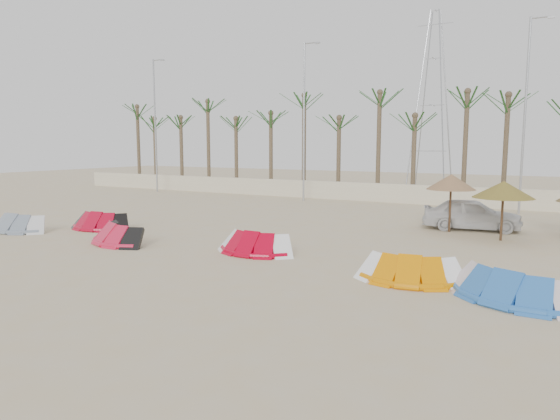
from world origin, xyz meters
The scene contains 16 objects.
ground centered at (0.00, 0.00, 0.00)m, with size 120.00×120.00×0.00m, color #C0B194.
boundary_wall centered at (0.00, 22.00, 0.65)m, with size 60.00×0.30×1.30m, color beige.
palm_line centered at (0.67, 23.50, 6.44)m, with size 52.00×4.00×7.70m.
lamp_a centered at (-19.96, 20.00, 5.77)m, with size 1.25×0.14×11.00m.
lamp_b centered at (-5.96, 20.00, 5.77)m, with size 1.25×0.14×11.00m.
lamp_c centered at (8.04, 20.00, 5.77)m, with size 1.25×0.14×11.00m.
pylon centered at (1.00, 28.00, 0.00)m, with size 3.00×3.00×14.00m, color #A5A8AD, non-canonical shape.
kite_grey centered at (-11.68, 2.28, 0.42)m, with size 3.27×1.71×0.90m.
kite_red_left centered at (-8.86, 4.57, 0.42)m, with size 3.28×1.92×0.90m.
kite_red_mid centered at (-5.50, 2.62, 0.42)m, with size 3.68×2.44×0.90m.
kite_red_right centered at (0.39, 3.67, 0.42)m, with size 3.06×1.56×0.90m.
kite_orange centered at (6.42, 2.60, 0.42)m, with size 3.21×1.88×0.90m.
kite_blue centered at (9.15, 2.13, 0.42)m, with size 3.84×2.58×0.90m.
parasol_left centered at (5.69, 11.76, 2.30)m, with size 2.21×2.21×2.65m.
parasol_mid centered at (7.99, 10.62, 2.14)m, with size 2.46×2.46×2.49m.
car centered at (6.48, 12.82, 0.75)m, with size 1.77×4.40×1.50m, color silver.
Camera 1 is at (10.07, -11.76, 3.97)m, focal length 32.00 mm.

